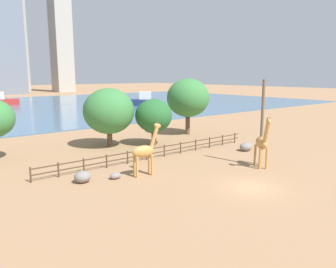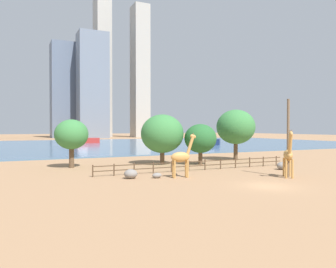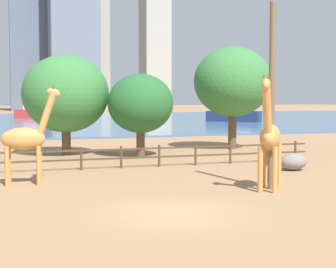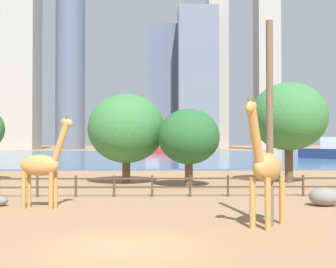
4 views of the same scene
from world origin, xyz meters
name	(u,v)px [view 4 (image 4 of 4)]	position (x,y,z in m)	size (l,w,h in m)	color
ground_plane	(153,156)	(0.00, 80.00, 0.00)	(400.00, 400.00, 0.00)	#9E7551
harbor_water	(153,156)	(0.00, 77.00, 0.10)	(180.00, 86.00, 0.20)	#476B8C
giraffe_tall	(43,165)	(-4.62, 7.78, 2.18)	(2.87, 1.12, 4.71)	#C18C47
giraffe_companion	(266,167)	(5.45, 2.99, 2.36)	(2.34, 2.87, 5.07)	#C18C47
utility_pole	(270,123)	(5.68, 3.27, 4.13)	(0.28, 0.28, 8.25)	brown
boulder_by_pole	(324,197)	(9.85, 8.23, 0.48)	(1.60, 1.29, 0.97)	gray
enclosure_fence	(136,184)	(-0.14, 12.00, 0.76)	(26.12, 0.14, 1.30)	#4C3826
tree_center_broad	(189,137)	(3.46, 17.49, 3.68)	(4.56, 4.56, 5.75)	brown
tree_right_tall	(289,117)	(11.83, 20.47, 5.35)	(6.18, 6.18, 8.15)	brown
tree_left_small	(126,129)	(-1.35, 20.03, 4.36)	(6.11, 6.11, 7.13)	brown
boat_ferry	(156,149)	(0.75, 86.68, 1.48)	(8.95, 4.26, 3.79)	#B22D28
boat_tug	(327,151)	(31.32, 61.00, 1.51)	(8.72, 8.10, 3.86)	navy
skyline_tower_needle	(170,88)	(5.94, 161.30, 25.37)	(17.37, 12.86, 50.73)	slate
skyline_block_central	(217,32)	(26.79, 168.45, 50.99)	(8.37, 12.54, 101.98)	#ADA89E
skyline_tower_glass	(70,55)	(-33.73, 153.87, 37.68)	(11.43, 11.43, 75.36)	slate
skyline_block_left	(267,56)	(44.62, 153.07, 37.28)	(8.68, 10.40, 74.56)	#ADA89E
skyline_block_right	(198,79)	(16.25, 146.71, 27.00)	(14.86, 12.22, 53.99)	slate
skyline_tower_short	(22,37)	(-51.74, 150.30, 43.63)	(12.21, 13.10, 87.25)	#ADA89E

